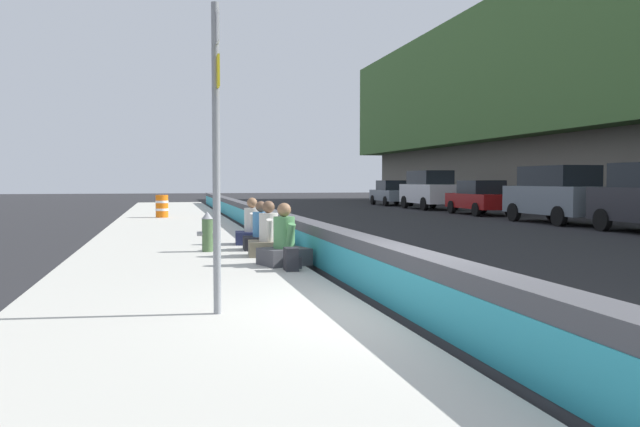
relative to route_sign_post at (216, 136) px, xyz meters
The scene contains 15 objects.
ground_plane 3.24m from the route_sign_post, 98.25° to the right, with size 160.00×160.00×0.00m, color #232326.
sidewalk_strip 2.19m from the route_sign_post, 137.32° to the left, with size 80.00×4.40×0.14m, color #B5B2A8.
jersey_barrier 2.96m from the route_sign_post, 98.26° to the right, with size 76.00×0.45×0.85m.
route_sign_post is the anchor object (origin of this frame).
fire_hydrant 6.88m from the route_sign_post, ahead, with size 0.26×0.46×0.88m.
seated_person_foreground 4.71m from the route_sign_post, 20.60° to the right, with size 0.92×1.00×1.15m.
seated_person_middle 6.01m from the route_sign_post, 14.91° to the right, with size 0.76×0.88×1.14m.
seated_person_rear 7.18m from the route_sign_post, 12.48° to the right, with size 0.71×0.82×1.10m.
seated_person_far 8.42m from the route_sign_post, 10.33° to the right, with size 0.77×0.88×1.14m.
backpack 4.10m from the route_sign_post, 24.79° to the right, with size 0.32×0.28×0.40m.
construction_barrel 20.40m from the route_sign_post, ahead, with size 0.54×0.54×0.95m.
parked_car_fourth 20.80m from the route_sign_post, 44.17° to the right, with size 4.83×2.12×2.28m.
parked_car_midline 26.02m from the route_sign_post, 34.23° to the right, with size 4.55×2.06×1.71m.
parked_car_far 31.34m from the route_sign_post, 27.72° to the right, with size 4.81×2.08×2.28m.
parked_car_farther 37.00m from the route_sign_post, 23.09° to the right, with size 4.54×2.04×1.71m.
Camera 1 is at (-7.17, 2.92, 1.70)m, focal length 35.92 mm.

